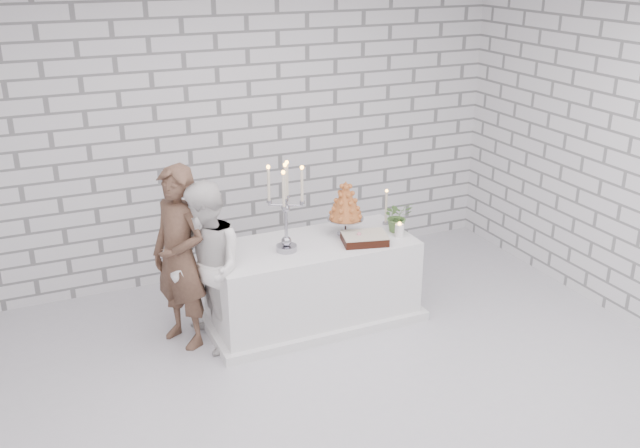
{
  "coord_description": "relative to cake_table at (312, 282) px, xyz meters",
  "views": [
    {
      "loc": [
        -1.87,
        -4.06,
        3.18
      ],
      "look_at": [
        0.35,
        0.88,
        1.05
      ],
      "focal_mm": 39.75,
      "sensor_mm": 36.0,
      "label": 1
    }
  ],
  "objects": [
    {
      "name": "ground",
      "position": [
        -0.41,
        -1.18,
        -0.38
      ],
      "size": [
        6.0,
        5.0,
        0.01
      ],
      "primitive_type": "cube",
      "color": "silver",
      "rests_on": "ground"
    },
    {
      "name": "wall_back",
      "position": [
        -0.41,
        1.32,
        1.12
      ],
      "size": [
        6.0,
        0.01,
        3.0
      ],
      "primitive_type": "cube",
      "color": "white",
      "rests_on": "ground"
    },
    {
      "name": "wall_front",
      "position": [
        -0.41,
        -3.68,
        1.12
      ],
      "size": [
        6.0,
        0.01,
        3.0
      ],
      "primitive_type": "cube",
      "color": "white",
      "rests_on": "ground"
    },
    {
      "name": "cake_table",
      "position": [
        0.0,
        0.0,
        0.0
      ],
      "size": [
        1.8,
        0.8,
        0.75
      ],
      "primitive_type": "cube",
      "color": "white",
      "rests_on": "ground"
    },
    {
      "name": "groom",
      "position": [
        -1.15,
        0.09,
        0.41
      ],
      "size": [
        0.6,
        0.68,
        1.58
      ],
      "primitive_type": "imported",
      "rotation": [
        0.0,
        0.0,
        -1.09
      ],
      "color": "#4F372A",
      "rests_on": "ground"
    },
    {
      "name": "bride",
      "position": [
        -0.98,
        -0.08,
        0.35
      ],
      "size": [
        0.59,
        0.73,
        1.45
      ],
      "primitive_type": "imported",
      "rotation": [
        0.0,
        0.0,
        -1.52
      ],
      "color": "white",
      "rests_on": "ground"
    },
    {
      "name": "candelabra",
      "position": [
        -0.27,
        -0.06,
        0.77
      ],
      "size": [
        0.4,
        0.4,
        0.78
      ],
      "primitive_type": null,
      "rotation": [
        0.0,
        0.0,
        0.31
      ],
      "color": "#93929C",
      "rests_on": "cake_table"
    },
    {
      "name": "croquembouche",
      "position": [
        0.36,
        0.07,
        0.63
      ],
      "size": [
        0.4,
        0.4,
        0.51
      ],
      "primitive_type": null,
      "rotation": [
        0.0,
        0.0,
        -0.24
      ],
      "color": "#994E22",
      "rests_on": "cake_table"
    },
    {
      "name": "chocolate_cake",
      "position": [
        0.42,
        -0.18,
        0.42
      ],
      "size": [
        0.44,
        0.36,
        0.08
      ],
      "primitive_type": "cube",
      "rotation": [
        0.0,
        0.0,
        -0.25
      ],
      "color": "black",
      "rests_on": "cake_table"
    },
    {
      "name": "pillar_candle",
      "position": [
        0.77,
        -0.18,
        0.44
      ],
      "size": [
        0.08,
        0.08,
        0.12
      ],
      "primitive_type": "cylinder",
      "rotation": [
        0.0,
        0.0,
        -0.06
      ],
      "color": "white",
      "rests_on": "cake_table"
    },
    {
      "name": "extra_taper",
      "position": [
        0.81,
        0.14,
        0.54
      ],
      "size": [
        0.07,
        0.07,
        0.32
      ],
      "primitive_type": "cylinder",
      "rotation": [
        0.0,
        0.0,
        0.17
      ],
      "color": "beige",
      "rests_on": "cake_table"
    },
    {
      "name": "flowers",
      "position": [
        0.82,
        -0.05,
        0.52
      ],
      "size": [
        0.28,
        0.25,
        0.29
      ],
      "primitive_type": "imported",
      "rotation": [
        0.0,
        0.0,
        -0.12
      ],
      "color": "#3A652D",
      "rests_on": "cake_table"
    }
  ]
}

